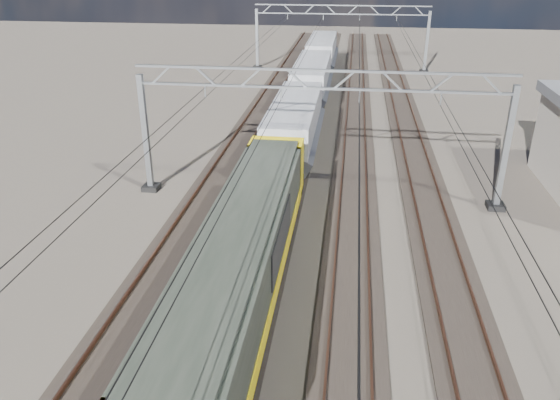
# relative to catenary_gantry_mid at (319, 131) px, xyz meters

# --- Properties ---
(ground) EXTENTS (160.00, 160.00, 0.00)m
(ground) POSITION_rel_catenary_gantry_mid_xyz_m (-0.00, -4.00, -3.91)
(ground) COLOR black
(ground) RESTS_ON ground
(track_outer_west) EXTENTS (2.60, 140.00, 0.30)m
(track_outer_west) POSITION_rel_catenary_gantry_mid_xyz_m (-6.00, -4.00, -3.83)
(track_outer_west) COLOR black
(track_outer_west) RESTS_ON ground
(track_loco) EXTENTS (2.60, 140.00, 0.30)m
(track_loco) POSITION_rel_catenary_gantry_mid_xyz_m (-2.00, -4.00, -3.83)
(track_loco) COLOR black
(track_loco) RESTS_ON ground
(track_inner_east) EXTENTS (2.60, 140.00, 0.30)m
(track_inner_east) POSITION_rel_catenary_gantry_mid_xyz_m (2.00, -4.00, -3.83)
(track_inner_east) COLOR black
(track_inner_east) RESTS_ON ground
(track_outer_east) EXTENTS (2.60, 140.00, 0.30)m
(track_outer_east) POSITION_rel_catenary_gantry_mid_xyz_m (6.00, -4.00, -3.83)
(track_outer_east) COLOR black
(track_outer_east) RESTS_ON ground
(catenary_gantry_mid) EXTENTS (19.90, 0.90, 7.11)m
(catenary_gantry_mid) POSITION_rel_catenary_gantry_mid_xyz_m (0.00, 0.00, 0.00)
(catenary_gantry_mid) COLOR gray
(catenary_gantry_mid) RESTS_ON ground
(catenary_gantry_far) EXTENTS (19.90, 0.90, 7.11)m
(catenary_gantry_far) POSITION_rel_catenary_gantry_mid_xyz_m (0.00, 36.00, 0.00)
(catenary_gantry_far) COLOR gray
(catenary_gantry_far) RESTS_ON ground
(overhead_wires) EXTENTS (12.03, 140.00, 0.53)m
(overhead_wires) POSITION_rel_catenary_gantry_mid_xyz_m (-0.00, 4.00, 1.84)
(overhead_wires) COLOR black
(overhead_wires) RESTS_ON ground
(locomotive) EXTENTS (2.76, 21.10, 3.62)m
(locomotive) POSITION_rel_catenary_gantry_mid_xyz_m (-2.00, -11.05, -1.58)
(locomotive) COLOR black
(locomotive) RESTS_ON ground
(hopper_wagon_lead) EXTENTS (3.38, 13.00, 3.25)m
(hopper_wagon_lead) POSITION_rel_catenary_gantry_mid_xyz_m (-2.00, 6.65, -1.67)
(hopper_wagon_lead) COLOR black
(hopper_wagon_lead) RESTS_ON ground
(hopper_wagon_mid) EXTENTS (3.38, 13.00, 3.25)m
(hopper_wagon_mid) POSITION_rel_catenary_gantry_mid_xyz_m (-2.00, 20.85, -1.67)
(hopper_wagon_mid) COLOR black
(hopper_wagon_mid) RESTS_ON ground
(hopper_wagon_third) EXTENTS (3.38, 13.00, 3.25)m
(hopper_wagon_third) POSITION_rel_catenary_gantry_mid_xyz_m (-2.00, 35.05, -1.67)
(hopper_wagon_third) COLOR black
(hopper_wagon_third) RESTS_ON ground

